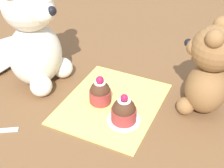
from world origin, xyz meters
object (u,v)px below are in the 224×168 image
Objects in this scene: cupcake_near_tan_bear at (124,111)px; teddy_bear_cream at (34,37)px; teddy_bear_tan at (209,71)px; cupcake_near_cream_bear at (100,92)px; saucer_plate at (124,121)px.

teddy_bear_cream is at bearing 77.59° from cupcake_near_tan_bear.
cupcake_near_tan_bear is (-0.12, 0.14, -0.07)m from teddy_bear_tan.
teddy_bear_cream is at bearing -78.75° from teddy_bear_tan.
teddy_bear_cream is 3.97× the size of cupcake_near_cream_bear.
teddy_bear_cream reaches higher than teddy_bear_tan.
teddy_bear_cream reaches higher than saucer_plate.
cupcake_near_cream_bear is at bearing -67.60° from teddy_bear_tan.
teddy_bear_cream is 3.75× the size of saucer_plate.
cupcake_near_tan_bear reaches higher than saucer_plate.
teddy_bear_cream reaches higher than cupcake_near_cream_bear.
cupcake_near_cream_bear is 0.09m from saucer_plate.
cupcake_near_cream_bear is 0.09m from cupcake_near_tan_bear.
teddy_bear_tan reaches higher than saucer_plate.
cupcake_near_tan_bear is at bearing -46.74° from teddy_bear_tan.
saucer_plate is 0.03m from cupcake_near_tan_bear.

